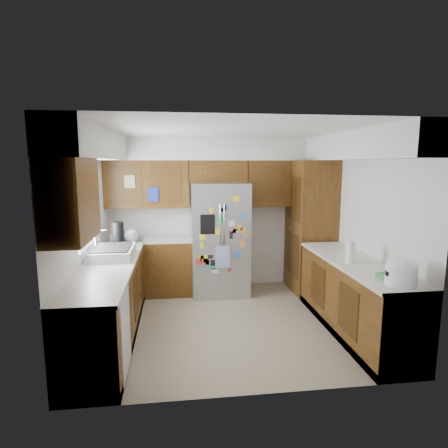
% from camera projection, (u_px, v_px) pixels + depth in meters
% --- Properties ---
extents(floor, '(3.60, 3.60, 0.00)m').
position_uv_depth(floor, '(230.00, 322.00, 5.00)').
color(floor, gray).
rests_on(floor, ground).
extents(room_shell, '(3.64, 3.24, 2.52)m').
position_uv_depth(room_shell, '(219.00, 184.00, 5.05)').
color(room_shell, silver).
rests_on(room_shell, ground).
extents(left_counter_run, '(1.36, 3.20, 0.92)m').
position_uv_depth(left_counter_run, '(125.00, 296.00, 4.79)').
color(left_counter_run, '#42220C').
rests_on(left_counter_run, ground).
extents(right_counter_run, '(0.63, 2.25, 0.92)m').
position_uv_depth(right_counter_run, '(354.00, 300.00, 4.66)').
color(right_counter_run, '#42220C').
rests_on(right_counter_run, ground).
extents(pantry, '(0.60, 0.90, 2.15)m').
position_uv_depth(pantry, '(310.00, 227.00, 6.14)').
color(pantry, '#42220C').
rests_on(pantry, ground).
extents(fridge, '(0.90, 0.79, 1.80)m').
position_uv_depth(fridge, '(219.00, 239.00, 6.04)').
color(fridge, '#A3A3A8').
rests_on(fridge, ground).
extents(bridge_cabinet, '(0.96, 0.34, 0.35)m').
position_uv_depth(bridge_cabinet, '(218.00, 171.00, 6.09)').
color(bridge_cabinet, '#42220C').
rests_on(bridge_cabinet, fridge).
extents(fridge_top_items, '(0.76, 0.31, 0.26)m').
position_uv_depth(fridge_top_items, '(211.00, 153.00, 5.97)').
color(fridge_top_items, '#163CBC').
rests_on(fridge_top_items, bridge_cabinet).
extents(sink_assembly, '(0.52, 0.70, 0.37)m').
position_uv_depth(sink_assembly, '(112.00, 252.00, 4.75)').
color(sink_assembly, silver).
rests_on(sink_assembly, left_counter_run).
extents(left_counter_clutter, '(0.38, 0.87, 0.38)m').
position_uv_depth(left_counter_clutter, '(123.00, 236.00, 5.46)').
color(left_counter_clutter, black).
rests_on(left_counter_clutter, left_counter_run).
extents(rice_cooker, '(0.31, 0.30, 0.27)m').
position_uv_depth(rice_cooker, '(401.00, 271.00, 3.67)').
color(rice_cooker, white).
rests_on(rice_cooker, right_counter_run).
extents(paper_towel, '(0.11, 0.11, 0.25)m').
position_uv_depth(paper_towel, '(350.00, 252.00, 4.50)').
color(paper_towel, white).
rests_on(paper_towel, right_counter_run).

